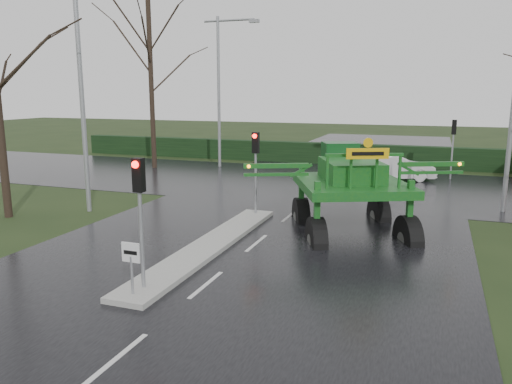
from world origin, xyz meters
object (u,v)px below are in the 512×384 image
(street_light_right, at_px, (509,70))
(street_light_left_far, at_px, (223,79))
(traffic_signal_far, at_px, (453,136))
(keep_left_sign, at_px, (131,260))
(traffic_signal_near, at_px, (139,195))
(traffic_signal_mid, at_px, (256,155))
(white_sedan, at_px, (393,180))
(street_light_left_near, at_px, (86,70))
(crop_sprayer, at_px, (316,181))

(street_light_right, height_order, street_light_left_far, same)
(traffic_signal_far, bearing_deg, keep_left_sign, 70.07)
(traffic_signal_near, distance_m, traffic_signal_mid, 8.50)
(traffic_signal_far, xyz_separation_m, street_light_right, (1.69, -8.01, 3.40))
(street_light_left_far, xyz_separation_m, white_sedan, (11.53, -1.55, -5.99))
(traffic_signal_far, distance_m, street_light_left_near, 20.58)
(traffic_signal_far, bearing_deg, traffic_signal_mid, 58.07)
(keep_left_sign, bearing_deg, traffic_signal_far, 70.07)
(street_light_left_far, bearing_deg, traffic_signal_near, -71.83)
(street_light_right, bearing_deg, white_sedan, 126.98)
(traffic_signal_mid, bearing_deg, street_light_right, 25.40)
(street_light_left_far, relative_size, crop_sprayer, 1.34)
(street_light_left_far, height_order, crop_sprayer, street_light_left_far)
(traffic_signal_near, distance_m, street_light_left_far, 22.37)
(traffic_signal_far, distance_m, street_light_left_far, 15.08)
(traffic_signal_mid, relative_size, white_sedan, 0.77)
(street_light_left_near, height_order, crop_sprayer, street_light_left_near)
(keep_left_sign, xyz_separation_m, street_light_left_far, (-6.89, 21.50, 4.93))
(keep_left_sign, distance_m, traffic_signal_near, 1.61)
(traffic_signal_mid, relative_size, street_light_left_far, 0.35)
(keep_left_sign, relative_size, white_sedan, 0.29)
(keep_left_sign, xyz_separation_m, crop_sprayer, (3.12, 6.48, 1.09))
(white_sedan, bearing_deg, traffic_signal_mid, 135.85)
(white_sedan, bearing_deg, street_light_left_near, 115.98)
(traffic_signal_far, relative_size, crop_sprayer, 0.47)
(crop_sprayer, height_order, white_sedan, crop_sprayer)
(traffic_signal_near, relative_size, street_light_left_near, 0.35)
(traffic_signal_far, height_order, street_light_right, street_light_right)
(keep_left_sign, distance_m, traffic_signal_far, 22.93)
(street_light_right, bearing_deg, traffic_signal_mid, -154.60)
(traffic_signal_mid, distance_m, street_light_right, 11.05)
(street_light_left_far, distance_m, white_sedan, 13.09)
(crop_sprayer, bearing_deg, street_light_left_near, 149.96)
(traffic_signal_near, height_order, traffic_signal_mid, same)
(traffic_signal_mid, relative_size, traffic_signal_far, 1.00)
(street_light_left_near, relative_size, crop_sprayer, 1.34)
(crop_sprayer, bearing_deg, traffic_signal_far, 48.50)
(street_light_right, xyz_separation_m, crop_sprayer, (-6.37, -7.02, -3.84))
(keep_left_sign, relative_size, traffic_signal_near, 0.38)
(street_light_right, xyz_separation_m, street_light_left_far, (-16.39, 8.00, 0.00))
(traffic_signal_near, relative_size, crop_sprayer, 0.47)
(traffic_signal_far, relative_size, street_light_left_far, 0.35)
(keep_left_sign, relative_size, street_light_left_near, 0.14)
(traffic_signal_near, relative_size, white_sedan, 0.77)
(traffic_signal_mid, relative_size, street_light_left_near, 0.35)
(keep_left_sign, height_order, street_light_left_far, street_light_left_far)
(street_light_left_near, distance_m, white_sedan, 18.00)
(crop_sprayer, bearing_deg, traffic_signal_near, -141.76)
(traffic_signal_far, distance_m, white_sedan, 4.37)
(keep_left_sign, height_order, traffic_signal_near, traffic_signal_near)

